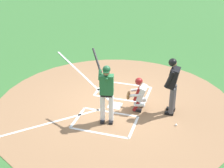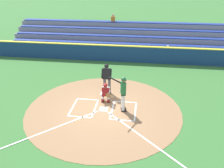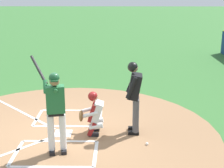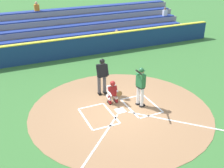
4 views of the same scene
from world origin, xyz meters
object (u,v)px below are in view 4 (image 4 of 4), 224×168
Objects in this scene: plate_umpire at (102,74)px; baseball at (113,88)px; catcher at (113,91)px; batter at (141,84)px.

baseball is (-0.72, -0.28, -1.04)m from plate_umpire.
baseball is at bearing -115.18° from catcher.
batter is 1.14× the size of plate_umpire.
catcher is at bearing 95.72° from plate_umpire.
batter reaches higher than plate_umpire.
baseball is (-0.61, -1.30, -0.55)m from catcher.
baseball is at bearing -79.49° from batter.
plate_umpire is 25.20× the size of baseball.
plate_umpire is at bearing -84.28° from catcher.
catcher is 0.61× the size of plate_umpire.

